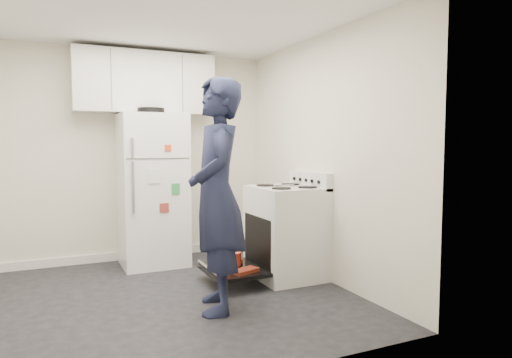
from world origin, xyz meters
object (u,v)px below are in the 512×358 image
open_oven_door (231,265)px  refrigerator (152,189)px  electric_range (285,233)px  person (217,195)px

open_oven_door → refrigerator: refrigerator is taller
refrigerator → electric_range: bearing=-44.0°
open_oven_door → refrigerator: 1.38m
electric_range → refrigerator: bearing=136.0°
open_oven_door → person: 1.08m
refrigerator → person: person is taller
person → electric_range: bearing=135.6°
open_oven_door → refrigerator: size_ratio=0.39×
electric_range → refrigerator: (-1.14, 1.10, 0.40)m
person → refrigerator: bearing=-160.0°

